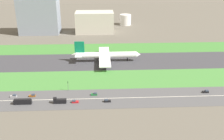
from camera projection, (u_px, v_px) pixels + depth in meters
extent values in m
plane|color=#5B564C|center=(112.00, 61.00, 244.30)|extent=(800.00, 800.00, 0.00)
cube|color=#38383D|center=(112.00, 61.00, 244.29)|extent=(280.00, 46.00, 0.10)
cube|color=#3D7A33|center=(110.00, 48.00, 282.19)|extent=(280.00, 36.00, 0.10)
cube|color=#427F38|center=(115.00, 79.00, 206.38)|extent=(280.00, 36.00, 0.10)
cube|color=#4C4C4F|center=(118.00, 98.00, 176.80)|extent=(280.00, 28.00, 0.10)
cube|color=silver|center=(118.00, 98.00, 176.78)|extent=(266.00, 0.50, 0.01)
cylinder|color=white|center=(107.00, 55.00, 241.67)|extent=(56.00, 6.00, 6.00)
cone|color=white|center=(138.00, 55.00, 243.05)|extent=(4.00, 5.70, 5.70)
cone|color=white|center=(74.00, 55.00, 239.96)|extent=(5.00, 5.40, 5.40)
cube|color=#0C724C|center=(79.00, 47.00, 237.49)|extent=(9.00, 0.80, 11.00)
cube|color=white|center=(79.00, 55.00, 240.09)|extent=(6.00, 16.00, 0.60)
cube|color=white|center=(104.00, 51.00, 255.90)|extent=(10.00, 26.00, 1.00)
cylinder|color=gray|center=(105.00, 55.00, 251.23)|extent=(5.00, 3.20, 3.20)
cube|color=white|center=(105.00, 62.00, 228.16)|extent=(10.00, 26.00, 1.00)
cylinder|color=gray|center=(106.00, 62.00, 234.59)|extent=(5.00, 3.20, 3.20)
cylinder|color=black|center=(127.00, 59.00, 244.31)|extent=(1.00, 1.00, 3.20)
cylinder|color=black|center=(102.00, 59.00, 246.46)|extent=(1.00, 1.00, 3.20)
cylinder|color=black|center=(102.00, 61.00, 239.99)|extent=(1.00, 1.00, 3.20)
cube|color=#B2191E|center=(75.00, 102.00, 170.64)|extent=(4.40, 1.80, 1.10)
cube|color=#333D4C|center=(74.00, 101.00, 170.22)|extent=(2.20, 1.66, 0.90)
cube|color=#99999E|center=(14.00, 96.00, 177.89)|extent=(4.40, 1.80, 1.10)
cube|color=#333D4C|center=(15.00, 95.00, 177.55)|extent=(2.20, 1.66, 0.90)
cube|color=brown|center=(32.00, 96.00, 178.48)|extent=(4.40, 1.80, 1.10)
cube|color=#333D4C|center=(33.00, 95.00, 178.14)|extent=(2.20, 1.66, 0.90)
cube|color=black|center=(205.00, 92.00, 184.11)|extent=(4.40, 1.80, 1.10)
cube|color=#333D4C|center=(207.00, 91.00, 183.76)|extent=(2.20, 1.66, 0.90)
cube|color=#19662D|center=(94.00, 94.00, 180.45)|extent=(4.40, 1.80, 1.10)
cube|color=#333D4C|center=(95.00, 93.00, 180.11)|extent=(2.20, 1.66, 0.90)
cube|color=black|center=(60.00, 101.00, 169.86)|extent=(8.40, 2.50, 2.80)
cube|color=black|center=(55.00, 99.00, 168.95)|extent=(2.00, 2.30, 1.20)
cube|color=black|center=(23.00, 102.00, 168.70)|extent=(11.60, 2.50, 3.00)
cube|color=black|center=(22.00, 100.00, 168.03)|extent=(10.80, 2.30, 0.50)
cube|color=black|center=(108.00, 101.00, 171.62)|extent=(4.40, 1.80, 1.10)
cube|color=#333D4C|center=(106.00, 100.00, 171.21)|extent=(2.20, 1.66, 0.90)
cylinder|color=#4C4C51|center=(68.00, 87.00, 186.05)|extent=(0.24, 0.24, 6.00)
cube|color=black|center=(68.00, 82.00, 184.69)|extent=(0.36, 0.36, 1.20)
sphere|color=#19D826|center=(68.00, 82.00, 184.39)|extent=(0.24, 0.24, 0.24)
cube|color=gray|center=(39.00, 16.00, 336.98)|extent=(50.87, 30.22, 45.23)
cube|color=beige|center=(95.00, 22.00, 343.66)|extent=(49.86, 29.36, 27.48)
cylinder|color=silver|center=(89.00, 21.00, 387.63)|extent=(16.09, 16.09, 12.81)
cylinder|color=silver|center=(105.00, 21.00, 388.84)|extent=(23.14, 23.14, 12.07)
cylinder|color=silver|center=(125.00, 20.00, 389.60)|extent=(16.76, 16.76, 15.65)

